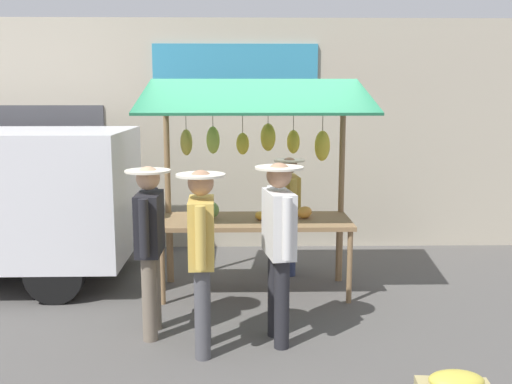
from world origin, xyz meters
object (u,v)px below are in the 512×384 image
Objects in this scene: shopper_in_grey_tee at (150,237)px; vendor_with_sunhat at (289,206)px; shopper_in_striped_shirt at (279,237)px; shopper_with_ponytail at (202,246)px; market_stall at (256,162)px.

vendor_with_sunhat is at bearing -36.88° from shopper_in_grey_tee.
vendor_with_sunhat is 0.89× the size of shopper_in_striped_shirt.
shopper_in_grey_tee is (0.52, -0.40, -0.01)m from shopper_with_ponytail.
vendor_with_sunhat is at bearing -16.56° from shopper_in_striped_shirt.
shopper_with_ponytail is at bearing 72.86° from market_stall.
market_stall is 1.65× the size of vendor_with_sunhat.
shopper_with_ponytail is (0.95, 2.37, 0.11)m from vendor_with_sunhat.
shopper_in_striped_shirt is at bearing -99.04° from shopper_in_grey_tee.
shopper_in_grey_tee is at bearing 50.01° from shopper_with_ponytail.
shopper_in_grey_tee is (1.03, 1.26, -0.57)m from market_stall.
shopper_with_ponytail is at bearing -127.59° from shopper_in_grey_tee.
shopper_in_grey_tee reaches higher than vendor_with_sunhat.
shopper_with_ponytail is at bearing 97.03° from shopper_in_striped_shirt.
market_stall reaches higher than shopper_in_grey_tee.
shopper_with_ponytail is (0.51, 1.66, -0.56)m from market_stall.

